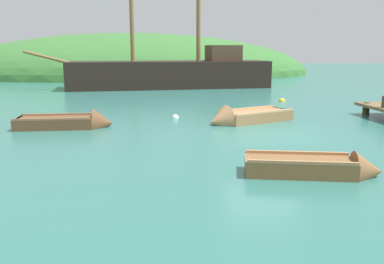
# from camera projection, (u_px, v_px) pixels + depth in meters

# --- Properties ---
(ground_plane) EXTENTS (120.00, 120.00, 0.00)m
(ground_plane) POSITION_uv_depth(u_px,v_px,m) (263.00, 133.00, 13.71)
(ground_plane) COLOR #2D6B60
(shore_hill) EXTENTS (38.31, 21.56, 8.66)m
(shore_hill) POSITION_uv_depth(u_px,v_px,m) (131.00, 74.00, 44.32)
(shore_hill) COLOR #387033
(shore_hill) RESTS_ON ground
(sailing_ship) EXTENTS (16.78, 4.27, 12.01)m
(sailing_ship) POSITION_uv_depth(u_px,v_px,m) (171.00, 78.00, 29.27)
(sailing_ship) COLOR black
(sailing_ship) RESTS_ON ground
(rowboat_far) EXTENTS (3.36, 1.19, 1.09)m
(rowboat_far) POSITION_uv_depth(u_px,v_px,m) (71.00, 124.00, 14.67)
(rowboat_far) COLOR brown
(rowboat_far) RESTS_ON ground
(rowboat_outer_right) EXTENTS (3.11, 1.56, 0.88)m
(rowboat_outer_right) POSITION_uv_depth(u_px,v_px,m) (318.00, 169.00, 9.18)
(rowboat_outer_right) COLOR brown
(rowboat_outer_right) RESTS_ON ground
(rowboat_portside) EXTENTS (3.65, 2.45, 1.15)m
(rowboat_portside) POSITION_uv_depth(u_px,v_px,m) (244.00, 119.00, 15.71)
(rowboat_portside) COLOR #9E7047
(rowboat_portside) RESTS_ON ground
(buoy_yellow) EXTENTS (0.35, 0.35, 0.35)m
(buoy_yellow) POSITION_uv_depth(u_px,v_px,m) (282.00, 101.00, 21.85)
(buoy_yellow) COLOR yellow
(buoy_yellow) RESTS_ON ground
(buoy_white) EXTENTS (0.29, 0.29, 0.29)m
(buoy_white) POSITION_uv_depth(u_px,v_px,m) (175.00, 118.00, 16.70)
(buoy_white) COLOR white
(buoy_white) RESTS_ON ground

